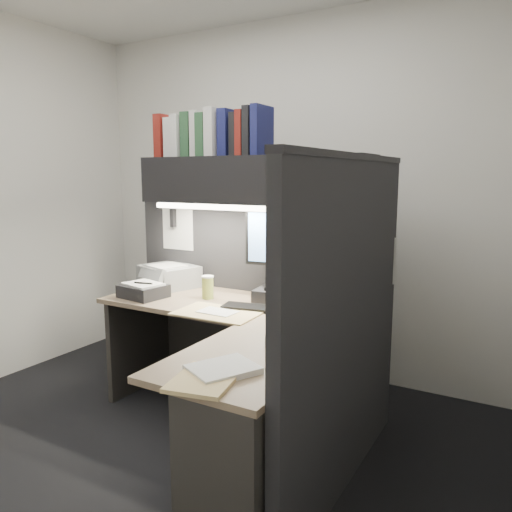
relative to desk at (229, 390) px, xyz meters
name	(u,v)px	position (x,y,z in m)	size (l,w,h in m)	color
floor	(167,448)	(-0.43, 0.00, -0.44)	(3.50, 3.50, 0.00)	black
wall_back	(286,199)	(-0.43, 1.50, 0.91)	(3.50, 0.04, 2.70)	white
partition_back	(253,281)	(-0.40, 0.93, 0.36)	(1.90, 0.06, 1.60)	black
partition_right	(346,330)	(0.55, 0.18, 0.36)	(0.06, 1.50, 1.60)	black
desk	(229,390)	(0.00, 0.00, 0.00)	(1.70, 1.53, 0.73)	#8D7B59
overhead_shelf	(252,180)	(-0.30, 0.75, 1.06)	(1.55, 0.34, 0.30)	black
task_light_tube	(240,208)	(-0.30, 0.61, 0.89)	(0.04, 0.04, 1.32)	white
monitor	(286,266)	(-0.06, 0.78, 0.52)	(0.55, 0.29, 0.59)	black
keyboard	(257,308)	(-0.12, 0.51, 0.30)	(0.42, 0.14, 0.02)	black
mousepad	(328,318)	(0.32, 0.54, 0.29)	(0.21, 0.19, 0.00)	#1B3697
mouse	(329,315)	(0.33, 0.53, 0.31)	(0.06, 0.10, 0.04)	black
telephone	(353,302)	(0.38, 0.80, 0.34)	(0.24, 0.25, 0.10)	#BCAC91
coffee_cup	(208,288)	(-0.54, 0.59, 0.36)	(0.08, 0.08, 0.14)	#B8B049
printer	(169,276)	(-1.00, 0.75, 0.36)	(0.38, 0.32, 0.15)	gray
notebook_stack	(143,291)	(-0.93, 0.41, 0.33)	(0.28, 0.23, 0.08)	black
open_folder	(217,313)	(-0.28, 0.32, 0.29)	(0.48, 0.32, 0.01)	#D8BC79
paper_stack_a	(301,341)	(0.38, 0.04, 0.31)	(0.26, 0.22, 0.05)	white
paper_stack_b	(223,369)	(0.24, -0.40, 0.30)	(0.21, 0.27, 0.03)	white
manila_stack	(205,380)	(0.22, -0.51, 0.30)	(0.23, 0.30, 0.02)	#D8BC79
binder_row	(212,135)	(-0.60, 0.75, 1.35)	(0.82, 0.26, 0.31)	maroon
pinned_papers	(279,257)	(0.00, 0.56, 0.61)	(1.76, 1.31, 0.51)	white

